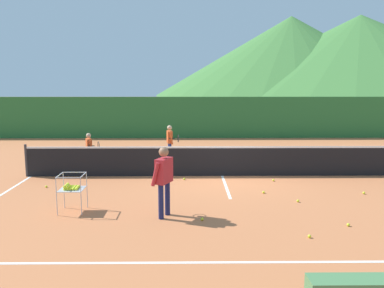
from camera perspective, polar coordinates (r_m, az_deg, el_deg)
name	(u,v)px	position (r m, az deg, el deg)	size (l,w,h in m)	color
ground_plane	(222,176)	(13.26, 4.26, -4.49)	(120.00, 120.00, 0.00)	#C67042
line_baseline_near	(253,262)	(7.33, 8.57, -16.09)	(12.39, 0.08, 0.01)	white
line_baseline_far	(212,148)	(18.56, 2.85, -0.54)	(12.39, 0.08, 0.01)	white
line_sideline_west	(31,176)	(14.15, -21.68, -4.24)	(0.08, 11.72, 0.01)	white
line_service_center	(222,176)	(13.26, 4.26, -4.48)	(0.08, 5.18, 0.01)	white
tennis_net	(222,161)	(13.15, 4.29, -2.38)	(12.71, 0.08, 1.05)	#333338
instructor	(164,175)	(9.18, -3.99, -4.40)	(0.50, 0.82, 1.62)	#191E4C
student_0	(89,147)	(14.75, -14.21, -0.41)	(0.57, 0.51, 1.24)	silver
student_1	(170,139)	(15.71, -3.11, 0.68)	(0.50, 0.60, 1.35)	navy
ball_cart	(71,188)	(10.01, -16.61, -5.88)	(0.58, 0.58, 0.90)	#B7B7BC
tennis_ball_0	(202,219)	(9.18, 1.43, -10.48)	(0.07, 0.07, 0.07)	yellow
tennis_ball_1	(364,193)	(12.12, 22.99, -6.34)	(0.07, 0.07, 0.07)	yellow
tennis_ball_2	(264,192)	(11.41, 10.02, -6.68)	(0.07, 0.07, 0.07)	yellow
tennis_ball_3	(348,225)	(9.45, 21.10, -10.54)	(0.07, 0.07, 0.07)	yellow
tennis_ball_5	(46,187)	(12.54, -19.78, -5.64)	(0.07, 0.07, 0.07)	yellow
tennis_ball_6	(184,179)	(12.70, -1.10, -4.92)	(0.07, 0.07, 0.07)	yellow
tennis_ball_7	(298,201)	(10.82, 14.66, -7.73)	(0.07, 0.07, 0.07)	yellow
tennis_ball_8	(274,180)	(12.79, 11.38, -5.00)	(0.07, 0.07, 0.07)	yellow
tennis_ball_9	(309,236)	(8.56, 16.17, -12.34)	(0.07, 0.07, 0.07)	yellow
windscreen_fence	(209,118)	(21.57, 2.37, 3.74)	(27.26, 0.08, 2.19)	#286B33
hill_0	(290,56)	(81.51, 13.62, 11.90)	(51.45, 51.45, 14.85)	#427A38
hill_1	(377,67)	(94.88, 24.56, 9.80)	(41.10, 41.10, 11.17)	#2D6628
hill_2	(358,56)	(81.67, 22.33, 11.38)	(59.76, 59.76, 14.57)	#427A38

